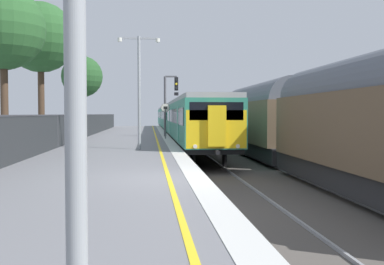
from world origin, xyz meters
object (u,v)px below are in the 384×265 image
at_px(commuter_train_at_platform, 176,118).
at_px(background_tree_right, 3,32).
at_px(freight_train_adjacent_track, 299,119).
at_px(platform_lamp_mid, 139,82).
at_px(signal_gantry, 169,98).
at_px(speed_limit_sign, 165,116).
at_px(background_tree_left, 82,78).
at_px(background_tree_centre, 39,39).

height_order(commuter_train_at_platform, background_tree_right, background_tree_right).
xyz_separation_m(freight_train_adjacent_track, background_tree_right, (-13.61, 1.05, 3.99)).
relative_size(commuter_train_at_platform, platform_lamp_mid, 11.29).
relative_size(commuter_train_at_platform, freight_train_adjacent_track, 2.13).
distance_m(signal_gantry, background_tree_right, 15.59).
bearing_deg(speed_limit_sign, background_tree_left, 115.31).
bearing_deg(freight_train_adjacent_track, background_tree_left, 116.66).
bearing_deg(background_tree_right, freight_train_adjacent_track, -4.40).
relative_size(signal_gantry, background_tree_right, 0.61).
bearing_deg(commuter_train_at_platform, background_tree_centre, -112.50).
bearing_deg(platform_lamp_mid, speed_limit_sign, 80.36).
relative_size(signal_gantry, speed_limit_sign, 1.89).
bearing_deg(background_tree_left, signal_gantry, -58.11).
xyz_separation_m(platform_lamp_mid, background_tree_right, (-6.18, -0.34, 2.25)).
bearing_deg(background_tree_left, platform_lamp_mid, -76.31).
bearing_deg(freight_train_adjacent_track, platform_lamp_mid, 169.44).
bearing_deg(speed_limit_sign, background_tree_right, -128.85).
relative_size(commuter_train_at_platform, background_tree_left, 8.02).
bearing_deg(background_tree_left, freight_train_adjacent_track, -63.34).
distance_m(freight_train_adjacent_track, speed_limit_sign, 12.18).
relative_size(freight_train_adjacent_track, signal_gantry, 6.27).
height_order(signal_gantry, background_tree_right, background_tree_right).
distance_m(commuter_train_at_platform, freight_train_adjacent_track, 29.69).
bearing_deg(background_tree_right, background_tree_left, 90.36).
bearing_deg(speed_limit_sign, platform_lamp_mid, -99.64).
relative_size(signal_gantry, platform_lamp_mid, 0.84).
xyz_separation_m(freight_train_adjacent_track, background_tree_left, (-13.78, 27.44, 3.95)).
xyz_separation_m(freight_train_adjacent_track, speed_limit_sign, (-5.85, 10.68, 0.08)).
xyz_separation_m(commuter_train_at_platform, background_tree_centre, (-9.32, -22.49, 4.80)).
height_order(commuter_train_at_platform, background_tree_left, background_tree_left).
height_order(platform_lamp_mid, background_tree_left, background_tree_left).
bearing_deg(signal_gantry, platform_lamp_mid, -98.81).
height_order(signal_gantry, background_tree_centre, background_tree_centre).
bearing_deg(platform_lamp_mid, commuter_train_at_platform, 83.03).
bearing_deg(commuter_train_at_platform, signal_gantry, -95.43).
distance_m(platform_lamp_mid, background_tree_left, 26.91).
bearing_deg(commuter_train_at_platform, freight_train_adjacent_track, -82.25).
height_order(signal_gantry, speed_limit_sign, signal_gantry).
xyz_separation_m(commuter_train_at_platform, freight_train_adjacent_track, (4.00, -29.42, 0.20)).
relative_size(freight_train_adjacent_track, speed_limit_sign, 11.87).
distance_m(background_tree_left, background_tree_centre, 20.53).
xyz_separation_m(freight_train_adjacent_track, signal_gantry, (-5.46, 14.08, 1.40)).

